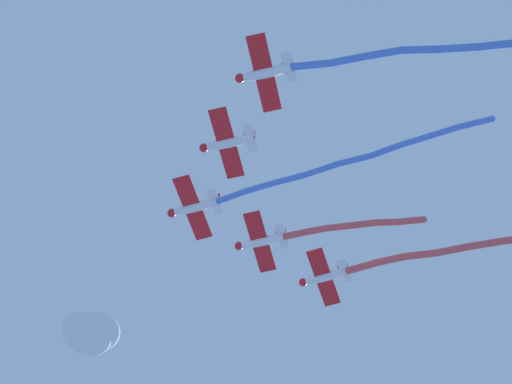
# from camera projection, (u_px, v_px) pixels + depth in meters

# --- Properties ---
(airplane_lead) EXTENTS (7.68, 5.91, 1.90)m
(airplane_lead) POSITION_uv_depth(u_px,v_px,m) (193.00, 207.00, 75.94)
(airplane_lead) COLOR white
(smoke_trail_lead) EXTENTS (10.03, 27.29, 3.08)m
(smoke_trail_lead) POSITION_uv_depth(u_px,v_px,m) (353.00, 160.00, 74.30)
(smoke_trail_lead) COLOR #4C75DB
(airplane_left_wing) EXTENTS (7.72, 5.90, 1.90)m
(airplane_left_wing) POSITION_uv_depth(u_px,v_px,m) (227.00, 143.00, 72.38)
(airplane_left_wing) COLOR white
(airplane_right_wing) EXTENTS (7.71, 5.90, 1.90)m
(airplane_right_wing) POSITION_uv_depth(u_px,v_px,m) (260.00, 241.00, 78.32)
(airplane_right_wing) COLOR white
(smoke_trail_right_wing) EXTENTS (2.81, 15.23, 2.37)m
(smoke_trail_right_wing) POSITION_uv_depth(u_px,v_px,m) (354.00, 226.00, 78.27)
(smoke_trail_right_wing) COLOR #DB4C4C
(airplane_slot) EXTENTS (7.72, 5.90, 1.90)m
(airplane_slot) POSITION_uv_depth(u_px,v_px,m) (265.00, 73.00, 68.56)
(airplane_slot) COLOR white
(smoke_trail_slot) EXTENTS (4.36, 23.23, 2.25)m
(smoke_trail_slot) POSITION_uv_depth(u_px,v_px,m) (420.00, 53.00, 67.20)
(smoke_trail_slot) COLOR #4C75DB
(airplane_trail) EXTENTS (7.66, 5.90, 1.90)m
(airplane_trail) POSITION_uv_depth(u_px,v_px,m) (324.00, 277.00, 80.18)
(airplane_trail) COLOR white
(smoke_trail_trail) EXTENTS (5.85, 22.86, 2.32)m
(smoke_trail_trail) POSITION_uv_depth(u_px,v_px,m) (453.00, 250.00, 79.35)
(smoke_trail_trail) COLOR #DB4C4C
(cloud_high) EXTENTS (10.20, 10.76, 5.20)m
(cloud_high) POSITION_uv_depth(u_px,v_px,m) (92.00, 333.00, 106.93)
(cloud_high) COLOR white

